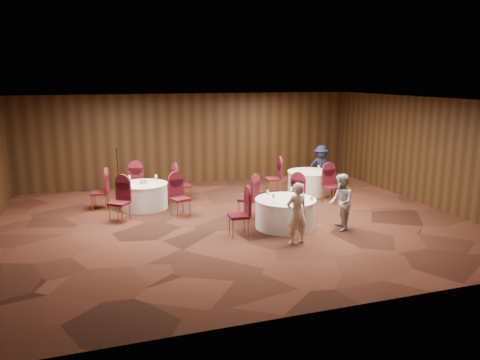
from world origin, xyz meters
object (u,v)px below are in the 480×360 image
object	(u,v)px
mic_stand	(119,184)
woman_b	(341,202)
table_left	(144,196)
table_right	(309,182)
woman_a	(297,213)
table_main	(285,213)
man_c	(321,166)

from	to	relation	value
mic_stand	woman_b	distance (m)	7.05
mic_stand	table_left	bearing A→B (deg)	-65.30
table_left	mic_stand	xyz separation A→B (m)	(-0.62, 1.35, 0.09)
woman_b	table_left	bearing A→B (deg)	-110.83
table_right	woman_a	bearing A→B (deg)	-119.96
table_main	woman_a	bearing A→B (deg)	-101.79
table_left	mic_stand	distance (m)	1.49
man_c	woman_b	bearing A→B (deg)	-83.33
table_main	table_left	bearing A→B (deg)	137.86
mic_stand	woman_b	bearing A→B (deg)	-44.04
table_right	woman_a	size ratio (longest dim) A/B	0.99
table_right	woman_a	distance (m)	4.88
table_left	table_main	bearing A→B (deg)	-42.14
table_left	man_c	distance (m)	6.28
table_left	woman_a	bearing A→B (deg)	-54.15
man_c	woman_a	bearing A→B (deg)	-94.58
mic_stand	woman_a	size ratio (longest dim) A/B	1.11
table_main	man_c	xyz separation A→B (m)	(2.99, 3.76, 0.35)
table_main	man_c	size ratio (longest dim) A/B	1.07
table_main	woman_b	distance (m)	1.42
table_right	mic_stand	size ratio (longest dim) A/B	0.90
mic_stand	man_c	bearing A→B (deg)	-4.23
table_left	man_c	xyz separation A→B (m)	(6.21, 0.85, 0.35)
table_right	woman_b	world-z (taller)	woman_b
table_right	woman_b	bearing A→B (deg)	-104.68
mic_stand	woman_b	size ratio (longest dim) A/B	1.12
table_left	table_right	size ratio (longest dim) A/B	0.97
table_left	woman_a	size ratio (longest dim) A/B	0.96
man_c	table_left	bearing A→B (deg)	-143.64
table_main	woman_a	size ratio (longest dim) A/B	1.07
woman_a	table_main	bearing A→B (deg)	-105.31
table_main	table_left	world-z (taller)	same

